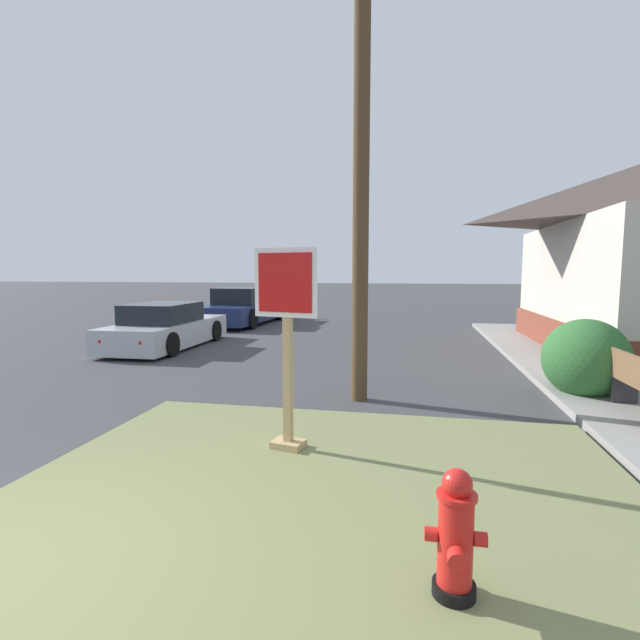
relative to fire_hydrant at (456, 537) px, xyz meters
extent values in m
cube|color=olive|center=(-1.10, 1.27, -0.43)|extent=(5.99, 4.92, 0.08)
cube|color=gray|center=(3.10, 6.16, -0.41)|extent=(2.20, 19.56, 0.12)
cylinder|color=black|center=(0.00, 0.00, -0.35)|extent=(0.28, 0.27, 0.08)
cylinder|color=red|center=(0.00, 0.00, -0.03)|extent=(0.22, 0.22, 0.57)
cylinder|color=red|center=(0.00, 0.00, 0.27)|extent=(0.25, 0.25, 0.03)
sphere|color=red|center=(0.00, 0.00, 0.35)|extent=(0.19, 0.19, 0.19)
cube|color=red|center=(0.00, 0.00, 0.42)|extent=(0.04, 0.04, 0.04)
cylinder|color=red|center=(-0.15, 0.00, 0.00)|extent=(0.08, 0.09, 0.09)
cylinder|color=red|center=(0.15, 0.00, 0.00)|extent=(0.08, 0.09, 0.09)
cylinder|color=red|center=(0.00, -0.16, -0.05)|extent=(0.12, 0.09, 0.12)
cube|color=tan|center=(-1.69, 2.22, 0.73)|extent=(0.11, 0.11, 2.25)
cube|color=tan|center=(-1.69, 2.22, -0.35)|extent=(0.41, 0.35, 0.08)
cube|color=white|center=(-1.70, 2.17, 1.53)|extent=(0.76, 0.17, 0.78)
cube|color=red|center=(-1.70, 2.16, 1.53)|extent=(0.65, 0.15, 0.66)
cylinder|color=black|center=(-2.61, 2.05, -0.46)|extent=(0.70, 0.70, 0.02)
cube|color=#ADB2B7|center=(-7.05, 9.04, -0.06)|extent=(1.83, 4.47, 0.64)
cube|color=black|center=(-7.05, 8.82, 0.50)|extent=(1.54, 2.07, 0.56)
cylinder|color=black|center=(-7.90, 10.41, -0.16)|extent=(0.23, 0.62, 0.62)
cylinder|color=black|center=(-6.25, 10.44, -0.16)|extent=(0.23, 0.62, 0.62)
cylinder|color=black|center=(-7.86, 7.65, -0.16)|extent=(0.23, 0.62, 0.62)
cylinder|color=black|center=(-6.20, 7.68, -0.16)|extent=(0.23, 0.62, 0.62)
sphere|color=white|center=(-7.62, 11.21, 0.00)|extent=(0.14, 0.14, 0.14)
sphere|color=red|center=(-7.54, 6.85, 0.00)|extent=(0.12, 0.12, 0.12)
sphere|color=white|center=(-6.56, 11.22, 0.00)|extent=(0.14, 0.14, 0.14)
sphere|color=red|center=(-6.49, 6.87, 0.00)|extent=(0.12, 0.12, 0.12)
cube|color=#19234C|center=(-6.93, 15.05, 0.03)|extent=(2.09, 5.56, 0.68)
cube|color=black|center=(-6.96, 14.29, 0.67)|extent=(1.71, 1.49, 0.68)
cube|color=#19234C|center=(-6.00, 15.98, 0.59)|extent=(0.18, 2.31, 0.44)
cube|color=#19234C|center=(-7.79, 16.05, 0.59)|extent=(0.18, 2.31, 0.44)
cube|color=#19234C|center=(-6.83, 17.75, 0.59)|extent=(1.70, 0.16, 0.44)
cylinder|color=black|center=(-6.11, 13.38, -0.09)|extent=(0.29, 0.77, 0.76)
cylinder|color=black|center=(-7.87, 13.44, -0.09)|extent=(0.29, 0.77, 0.76)
cylinder|color=black|center=(-5.99, 16.67, -0.09)|extent=(0.29, 0.77, 0.76)
cylinder|color=black|center=(-7.76, 16.73, -0.09)|extent=(0.29, 0.77, 0.76)
cube|color=brown|center=(2.74, 4.18, 0.31)|extent=(0.06, 1.57, 0.38)
cube|color=#2D2D33|center=(2.91, 4.88, -0.15)|extent=(0.36, 0.06, 0.41)
cylinder|color=#4C3823|center=(-1.14, 4.69, 4.11)|extent=(0.26, 0.26, 9.16)
ellipsoid|color=#2E632E|center=(2.56, 5.54, 0.20)|extent=(1.37, 1.37, 1.34)
camera|label=1|loc=(-0.29, -2.88, 1.66)|focal=26.25mm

